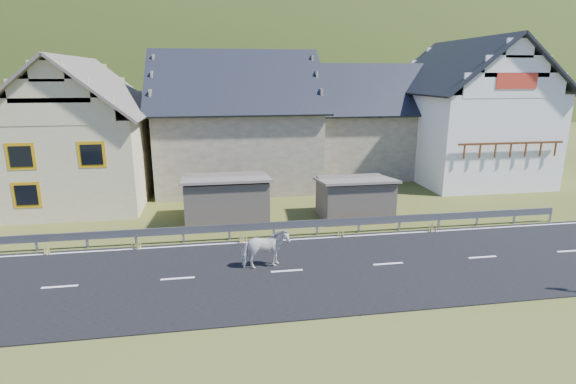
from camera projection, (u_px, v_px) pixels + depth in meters
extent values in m
plane|color=#3C4413|center=(287.00, 272.00, 16.84)|extent=(160.00, 160.00, 0.00)
cube|color=black|center=(287.00, 271.00, 16.84)|extent=(60.00, 7.00, 0.04)
cube|color=silver|center=(287.00, 271.00, 16.83)|extent=(60.00, 6.60, 0.01)
cube|color=#93969B|center=(274.00, 226.00, 20.21)|extent=(28.00, 0.08, 0.34)
cube|color=#93969B|center=(36.00, 243.00, 18.71)|extent=(0.10, 0.06, 0.70)
cube|color=#93969B|center=(87.00, 241.00, 19.03)|extent=(0.10, 0.06, 0.70)
cube|color=#93969B|center=(136.00, 238.00, 19.34)|extent=(0.10, 0.06, 0.70)
cube|color=#93969B|center=(183.00, 235.00, 19.66)|extent=(0.10, 0.06, 0.70)
cube|color=#93969B|center=(229.00, 233.00, 19.97)|extent=(0.10, 0.06, 0.70)
cube|color=#93969B|center=(274.00, 230.00, 20.28)|extent=(0.10, 0.06, 0.70)
cube|color=#93969B|center=(317.00, 228.00, 20.60)|extent=(0.10, 0.06, 0.70)
cube|color=#93969B|center=(359.00, 226.00, 20.91)|extent=(0.10, 0.06, 0.70)
cube|color=#93969B|center=(399.00, 223.00, 21.23)|extent=(0.10, 0.06, 0.70)
cube|color=#93969B|center=(439.00, 221.00, 21.54)|extent=(0.10, 0.06, 0.70)
cube|color=#93969B|center=(477.00, 219.00, 21.86)|extent=(0.10, 0.06, 0.70)
cube|color=#93969B|center=(514.00, 217.00, 22.17)|extent=(0.10, 0.06, 0.70)
cube|color=#93969B|center=(550.00, 215.00, 22.48)|extent=(0.10, 0.06, 0.70)
cube|color=#605549|center=(227.00, 200.00, 22.45)|extent=(4.30, 3.30, 2.40)
cube|color=#605549|center=(355.00, 199.00, 23.02)|extent=(3.80, 2.90, 2.20)
cube|color=beige|center=(84.00, 157.00, 26.08)|extent=(7.00, 9.00, 5.00)
cube|color=#C28A0B|center=(21.00, 156.00, 21.31)|extent=(1.30, 0.12, 1.30)
cube|color=#C28A0B|center=(92.00, 155.00, 21.81)|extent=(1.30, 0.12, 1.30)
cube|color=#C28A0B|center=(27.00, 195.00, 21.79)|extent=(1.30, 0.12, 1.30)
cube|color=tan|center=(47.00, 85.00, 26.17)|extent=(0.70, 0.70, 2.40)
cube|color=tan|center=(237.00, 146.00, 30.36)|extent=(10.00, 9.00, 5.00)
cube|color=tan|center=(368.00, 141.00, 33.89)|extent=(9.00, 8.00, 4.60)
cube|color=white|center=(464.00, 135.00, 31.79)|extent=(8.00, 10.00, 6.00)
cube|color=red|center=(517.00, 81.00, 26.03)|extent=(2.60, 0.06, 0.90)
cube|color=#5B3015|center=(511.00, 143.00, 26.73)|extent=(6.80, 0.12, 0.12)
ellipsoid|color=#283C11|center=(232.00, 139.00, 194.47)|extent=(440.00, 280.00, 260.00)
imported|color=silver|center=(265.00, 249.00, 16.94)|extent=(1.04, 1.88, 1.51)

